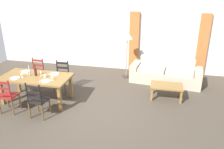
# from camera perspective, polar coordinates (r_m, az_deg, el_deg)

# --- Properties ---
(ground_plane) EXTENTS (9.60, 9.60, 0.02)m
(ground_plane) POSITION_cam_1_polar(r_m,az_deg,el_deg) (6.12, -5.81, -8.71)
(ground_plane) COLOR #463D33
(wall_far) EXTENTS (9.60, 0.16, 2.70)m
(wall_far) POSITION_cam_1_polar(r_m,az_deg,el_deg) (8.63, 0.65, 10.26)
(wall_far) COLOR silver
(wall_far) RESTS_ON ground_plane
(curtain_panel_left) EXTENTS (0.35, 0.08, 2.20)m
(curtain_panel_left) POSITION_cam_1_polar(r_m,az_deg,el_deg) (8.44, 5.58, 8.14)
(curtain_panel_left) COLOR #B96A33
(curtain_panel_left) RESTS_ON ground_plane
(curtain_panel_right) EXTENTS (0.35, 0.08, 2.20)m
(curtain_panel_right) POSITION_cam_1_polar(r_m,az_deg,el_deg) (8.50, 21.95, 6.77)
(curtain_panel_right) COLOR #B96A33
(curtain_panel_right) RESTS_ON ground_plane
(dining_table) EXTENTS (1.90, 0.96, 0.75)m
(dining_table) POSITION_cam_1_polar(r_m,az_deg,el_deg) (6.54, -18.74, -1.14)
(dining_table) COLOR olive
(dining_table) RESTS_ON ground_plane
(dining_chair_near_left) EXTENTS (0.44, 0.42, 0.96)m
(dining_chair_near_left) POSITION_cam_1_polar(r_m,az_deg,el_deg) (6.29, -25.05, -4.87)
(dining_chair_near_left) COLOR maroon
(dining_chair_near_left) RESTS_ON ground_plane
(dining_chair_near_right) EXTENTS (0.45, 0.43, 0.96)m
(dining_chair_near_right) POSITION_cam_1_polar(r_m,az_deg,el_deg) (5.79, -18.38, -6.16)
(dining_chair_near_right) COLOR black
(dining_chair_near_right) RESTS_ON ground_plane
(dining_chair_far_left) EXTENTS (0.45, 0.43, 0.96)m
(dining_chair_far_left) POSITION_cam_1_polar(r_m,az_deg,el_deg) (7.44, -18.50, 0.15)
(dining_chair_far_left) COLOR maroon
(dining_chair_far_left) RESTS_ON ground_plane
(dining_chair_far_right) EXTENTS (0.43, 0.41, 0.96)m
(dining_chair_far_right) POSITION_cam_1_polar(r_m,az_deg,el_deg) (7.00, -12.62, -0.58)
(dining_chair_far_right) COLOR black
(dining_chair_far_right) RESTS_ON ground_plane
(dinner_plate_near_left) EXTENTS (0.24, 0.24, 0.02)m
(dinner_plate_near_left) POSITION_cam_1_polar(r_m,az_deg,el_deg) (6.55, -23.32, -0.84)
(dinner_plate_near_left) COLOR white
(dinner_plate_near_left) RESTS_ON dining_table
(fork_near_left) EXTENTS (0.02, 0.17, 0.01)m
(fork_near_left) POSITION_cam_1_polar(r_m,az_deg,el_deg) (6.64, -24.37, -0.78)
(fork_near_left) COLOR silver
(fork_near_left) RESTS_ON dining_table
(dinner_plate_near_right) EXTENTS (0.24, 0.24, 0.02)m
(dinner_plate_near_right) POSITION_cam_1_polar(r_m,az_deg,el_deg) (6.08, -16.36, -1.59)
(dinner_plate_near_right) COLOR white
(dinner_plate_near_right) RESTS_ON dining_table
(fork_near_right) EXTENTS (0.02, 0.17, 0.01)m
(fork_near_right) POSITION_cam_1_polar(r_m,az_deg,el_deg) (6.16, -17.59, -1.51)
(fork_near_right) COLOR silver
(fork_near_right) RESTS_ON dining_table
(dinner_plate_far_left) EXTENTS (0.24, 0.24, 0.02)m
(dinner_plate_far_left) POSITION_cam_1_polar(r_m,az_deg,el_deg) (6.93, -21.02, 0.71)
(dinner_plate_far_left) COLOR white
(dinner_plate_far_left) RESTS_ON dining_table
(fork_far_left) EXTENTS (0.03, 0.17, 0.01)m
(fork_far_left) POSITION_cam_1_polar(r_m,az_deg,el_deg) (7.01, -22.04, 0.75)
(fork_far_left) COLOR silver
(fork_far_left) RESTS_ON dining_table
(dinner_plate_far_right) EXTENTS (0.24, 0.24, 0.02)m
(dinner_plate_far_right) POSITION_cam_1_polar(r_m,az_deg,el_deg) (6.49, -14.33, 0.12)
(dinner_plate_far_right) COLOR white
(dinner_plate_far_right) RESTS_ON dining_table
(fork_far_right) EXTENTS (0.03, 0.17, 0.01)m
(fork_far_right) POSITION_cam_1_polar(r_m,az_deg,el_deg) (6.56, -15.50, 0.18)
(fork_far_right) COLOR silver
(fork_far_right) RESTS_ON dining_table
(wine_bottle) EXTENTS (0.07, 0.07, 0.32)m
(wine_bottle) POSITION_cam_1_polar(r_m,az_deg,el_deg) (6.51, -18.81, 0.69)
(wine_bottle) COLOR #471919
(wine_bottle) RESTS_ON dining_table
(wine_glass_near_left) EXTENTS (0.06, 0.06, 0.16)m
(wine_glass_near_left) POSITION_cam_1_polar(r_m,az_deg,el_deg) (6.52, -21.92, 0.25)
(wine_glass_near_left) COLOR white
(wine_glass_near_left) RESTS_ON dining_table
(wine_glass_near_right) EXTENTS (0.06, 0.06, 0.16)m
(wine_glass_near_right) POSITION_cam_1_polar(r_m,az_deg,el_deg) (6.06, -14.97, -0.48)
(wine_glass_near_right) COLOR white
(wine_glass_near_right) RESTS_ON dining_table
(wine_glass_far_left) EXTENTS (0.06, 0.06, 0.16)m
(wine_glass_far_left) POSITION_cam_1_polar(r_m,az_deg,el_deg) (6.73, -20.81, 1.05)
(wine_glass_far_left) COLOR white
(wine_glass_far_left) RESTS_ON dining_table
(coffee_cup_primary) EXTENTS (0.07, 0.07, 0.09)m
(coffee_cup_primary) POSITION_cam_1_polar(r_m,az_deg,el_deg) (6.31, -16.62, -0.40)
(coffee_cup_primary) COLOR beige
(coffee_cup_primary) RESTS_ON dining_table
(candle_tall) EXTENTS (0.05, 0.05, 0.30)m
(candle_tall) POSITION_cam_1_polar(r_m,az_deg,el_deg) (6.58, -20.19, 0.46)
(candle_tall) COLOR #998C66
(candle_tall) RESTS_ON dining_table
(candle_short) EXTENTS (0.05, 0.05, 0.19)m
(candle_short) POSITION_cam_1_polar(r_m,az_deg,el_deg) (6.36, -17.52, -0.30)
(candle_short) COLOR #998C66
(candle_short) RESTS_ON dining_table
(couch) EXTENTS (2.36, 1.07, 0.80)m
(couch) POSITION_cam_1_polar(r_m,az_deg,el_deg) (7.77, 13.39, 0.15)
(couch) COLOR #BCAF94
(couch) RESTS_ON ground_plane
(coffee_table) EXTENTS (0.90, 0.56, 0.42)m
(coffee_table) POSITION_cam_1_polar(r_m,az_deg,el_deg) (6.63, 13.65, -3.16)
(coffee_table) COLOR olive
(coffee_table) RESTS_ON ground_plane
(standing_lamp) EXTENTS (0.40, 0.40, 1.64)m
(standing_lamp) POSITION_cam_1_polar(r_m,az_deg,el_deg) (7.70, 3.87, 9.23)
(standing_lamp) COLOR #332D28
(standing_lamp) RESTS_ON ground_plane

